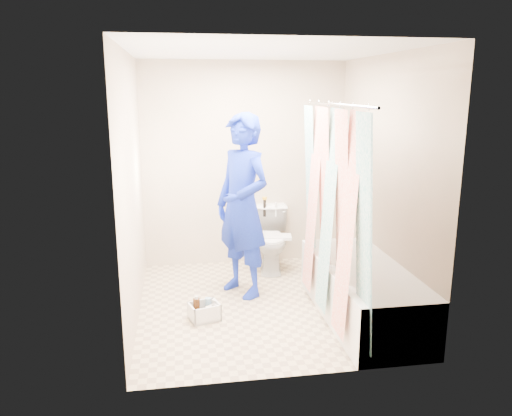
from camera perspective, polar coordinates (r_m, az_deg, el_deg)
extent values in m
plane|color=tan|center=(5.03, 0.83, -10.91)|extent=(2.60, 2.60, 0.00)
cube|color=silver|center=(4.60, 0.94, 17.51)|extent=(2.40, 2.60, 0.02)
cube|color=#C2AC95|center=(5.94, -1.29, 4.95)|extent=(2.40, 0.02, 2.40)
cube|color=#C2AC95|center=(3.43, 4.63, -1.34)|extent=(2.40, 0.02, 2.40)
cube|color=#C2AC95|center=(4.62, -13.96, 2.14)|extent=(0.02, 2.60, 2.40)
cube|color=#C2AC95|center=(5.01, 14.54, 2.97)|extent=(0.02, 2.60, 2.40)
cube|color=white|center=(4.77, 11.99, -9.34)|extent=(0.70, 1.75, 0.50)
cube|color=white|center=(4.69, 12.12, -6.98)|extent=(0.58, 1.63, 0.06)
cylinder|color=silver|center=(4.30, 8.91, 11.64)|extent=(0.02, 1.90, 0.02)
cube|color=white|center=(4.42, 8.48, -0.48)|extent=(0.06, 1.75, 1.80)
imported|color=silver|center=(5.86, 1.77, -3.58)|extent=(0.51, 0.76, 0.72)
cube|color=white|center=(5.73, 1.82, -3.31)|extent=(0.47, 0.26, 0.03)
cylinder|color=black|center=(5.95, 0.99, 0.03)|extent=(0.03, 0.03, 0.21)
cylinder|color=gold|center=(5.93, 1.00, 1.12)|extent=(0.06, 0.06, 0.03)
cylinder|color=silver|center=(5.96, 2.29, -0.15)|extent=(0.03, 0.03, 0.17)
imported|color=navy|center=(5.01, -1.55, 0.22)|extent=(0.75, 0.81, 1.86)
cube|color=silver|center=(4.74, -5.91, -12.42)|extent=(0.31, 0.28, 0.03)
cube|color=silver|center=(4.67, -7.39, -11.94)|extent=(0.08, 0.21, 0.16)
cube|color=silver|center=(4.75, -4.49, -11.45)|extent=(0.08, 0.21, 0.16)
cube|color=silver|center=(4.62, -5.51, -12.16)|extent=(0.26, 0.09, 0.16)
cube|color=silver|center=(4.79, -6.33, -11.24)|extent=(0.26, 0.09, 0.16)
cylinder|color=#3E200C|center=(4.70, -6.81, -11.25)|extent=(0.06, 0.06, 0.18)
cylinder|color=silver|center=(4.75, -5.50, -11.09)|extent=(0.06, 0.06, 0.16)
cylinder|color=beige|center=(4.67, -5.53, -11.82)|extent=(0.04, 0.04, 0.11)
cylinder|color=#3E200C|center=(4.65, -6.43, -12.37)|extent=(0.05, 0.05, 0.05)
cylinder|color=gold|center=(4.64, -6.44, -12.01)|extent=(0.05, 0.05, 0.01)
imported|color=silver|center=(4.69, -4.85, -11.35)|extent=(0.11, 0.11, 0.17)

